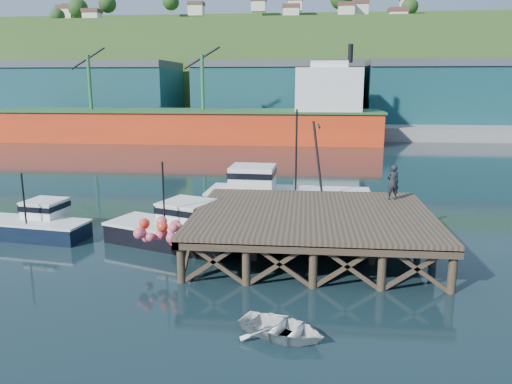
# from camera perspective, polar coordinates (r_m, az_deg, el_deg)

# --- Properties ---
(ground) EXTENTS (300.00, 300.00, 0.00)m
(ground) POSITION_cam_1_polar(r_m,az_deg,el_deg) (26.64, -5.61, -6.36)
(ground) COLOR black
(ground) RESTS_ON ground
(wharf) EXTENTS (12.00, 10.00, 2.62)m
(wharf) POSITION_cam_1_polar(r_m,az_deg,el_deg) (25.41, 6.49, -2.73)
(wharf) COLOR brown
(wharf) RESTS_ON ground
(far_quay) EXTENTS (160.00, 40.00, 2.00)m
(far_quay) POSITION_cam_1_polar(r_m,az_deg,el_deg) (95.15, 2.67, 7.85)
(far_quay) COLOR gray
(far_quay) RESTS_ON ground
(warehouse_left) EXTENTS (32.00, 16.00, 9.00)m
(warehouse_left) POSITION_cam_1_polar(r_m,az_deg,el_deg) (98.28, -18.67, 10.58)
(warehouse_left) COLOR #184950
(warehouse_left) RESTS_ON far_quay
(warehouse_mid) EXTENTS (28.00, 16.00, 9.00)m
(warehouse_mid) POSITION_cam_1_polar(r_m,az_deg,el_deg) (89.88, 2.53, 11.10)
(warehouse_mid) COLOR #184950
(warehouse_mid) RESTS_ON far_quay
(warehouse_right) EXTENTS (30.00, 16.00, 9.00)m
(warehouse_right) POSITION_cam_1_polar(r_m,az_deg,el_deg) (93.14, 21.61, 10.30)
(warehouse_right) COLOR #184950
(warehouse_right) RESTS_ON far_quay
(cargo_ship) EXTENTS (55.50, 10.00, 13.75)m
(cargo_ship) POSITION_cam_1_polar(r_m,az_deg,el_deg) (74.15, -4.86, 8.32)
(cargo_ship) COLOR #F03B16
(cargo_ship) RESTS_ON ground
(hillside) EXTENTS (220.00, 50.00, 22.00)m
(hillside) POSITION_cam_1_polar(r_m,az_deg,el_deg) (124.84, 3.49, 13.52)
(hillside) COLOR #2D511E
(hillside) RESTS_ON ground
(boat_navy) EXTENTS (6.32, 3.72, 3.80)m
(boat_navy) POSITION_cam_1_polar(r_m,az_deg,el_deg) (30.78, -23.73, -3.31)
(boat_navy) COLOR black
(boat_navy) RESTS_ON ground
(boat_black) EXTENTS (7.96, 6.61, 4.62)m
(boat_black) POSITION_cam_1_polar(r_m,az_deg,el_deg) (27.33, -9.02, -4.10)
(boat_black) COLOR black
(boat_black) RESTS_ON ground
(trawler) EXTENTS (10.52, 4.20, 6.93)m
(trawler) POSITION_cam_1_polar(r_m,az_deg,el_deg) (32.04, 3.29, -0.44)
(trawler) COLOR #C3BE7E
(trawler) RESTS_ON ground
(dinghy) EXTENTS (3.72, 3.28, 0.64)m
(dinghy) POSITION_cam_1_polar(r_m,az_deg,el_deg) (17.71, 2.99, -15.28)
(dinghy) COLOR white
(dinghy) RESTS_ON ground
(dockworker) EXTENTS (0.79, 0.60, 1.96)m
(dockworker) POSITION_cam_1_polar(r_m,az_deg,el_deg) (28.81, 15.36, 1.08)
(dockworker) COLOR black
(dockworker) RESTS_ON wharf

